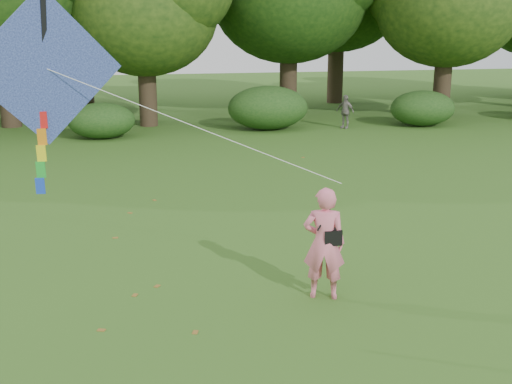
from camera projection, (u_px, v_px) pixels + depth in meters
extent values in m
plane|color=#265114|center=(339.00, 309.00, 10.38)|extent=(100.00, 100.00, 0.00)
imported|color=pink|center=(324.00, 243.00, 10.61)|extent=(0.81, 0.66, 1.91)
imported|color=gray|center=(345.00, 112.00, 28.00)|extent=(0.83, 0.88, 1.46)
cube|color=black|center=(332.00, 237.00, 10.57)|extent=(0.30, 0.20, 0.26)
cylinder|color=black|center=(326.00, 216.00, 10.44)|extent=(0.33, 0.14, 0.47)
cube|color=#223396|center=(45.00, 68.00, 9.64)|extent=(2.27, 0.79, 2.37)
cube|color=black|center=(45.00, 68.00, 9.67)|extent=(0.22, 0.35, 2.16)
cylinder|color=white|center=(198.00, 128.00, 9.99)|extent=(4.52, 0.74, 1.86)
cube|color=red|center=(43.00, 120.00, 9.84)|extent=(0.14, 0.06, 0.26)
cube|color=orange|center=(42.00, 137.00, 9.90)|extent=(0.14, 0.06, 0.26)
cube|color=yellow|center=(41.00, 153.00, 9.96)|extent=(0.14, 0.06, 0.26)
cube|color=green|center=(41.00, 170.00, 10.02)|extent=(0.14, 0.06, 0.26)
cube|color=blue|center=(40.00, 186.00, 10.08)|extent=(0.14, 0.06, 0.26)
cylinder|color=#3A2D1E|center=(8.00, 83.00, 28.10)|extent=(0.88, 0.88, 3.85)
cylinder|color=#3A2D1E|center=(148.00, 90.00, 28.47)|extent=(0.80, 0.80, 3.15)
ellipsoid|color=#1E3F11|center=(144.00, 13.00, 27.62)|extent=(6.40, 6.40, 5.44)
cylinder|color=#3A2D1E|center=(288.00, 78.00, 31.72)|extent=(0.86, 0.86, 3.67)
cylinder|color=#3A2D1E|center=(442.00, 82.00, 30.81)|extent=(0.83, 0.83, 3.43)
ellipsoid|color=#1E3F11|center=(448.00, 5.00, 29.90)|extent=(6.80, 6.80, 5.78)
cylinder|color=#3A2D1E|center=(85.00, 75.00, 34.90)|extent=(0.84, 0.84, 3.50)
ellipsoid|color=#1E3F11|center=(80.00, 4.00, 33.96)|extent=(7.00, 7.00, 5.95)
cylinder|color=#3A2D1E|center=(335.00, 67.00, 36.74)|extent=(0.90, 0.90, 4.02)
ellipsoid|color=#264919|center=(102.00, 121.00, 25.54)|extent=(2.66, 2.09, 1.42)
ellipsoid|color=#264919|center=(268.00, 108.00, 27.67)|extent=(3.50, 2.75, 1.88)
ellipsoid|color=#264919|center=(423.00, 108.00, 28.66)|extent=(2.94, 2.31, 1.58)
cube|color=brown|center=(157.00, 286.00, 11.27)|extent=(0.13, 0.14, 0.01)
cube|color=brown|center=(130.00, 213.00, 15.61)|extent=(0.14, 0.14, 0.01)
cube|color=brown|center=(154.00, 200.00, 16.73)|extent=(0.12, 0.14, 0.01)
cube|color=brown|center=(303.00, 157.00, 22.04)|extent=(0.14, 0.14, 0.01)
cube|color=brown|center=(135.00, 295.00, 10.90)|extent=(0.12, 0.14, 0.01)
cube|color=brown|center=(101.00, 330.00, 9.66)|extent=(0.14, 0.12, 0.01)
cube|color=brown|center=(195.00, 332.00, 9.59)|extent=(0.11, 0.14, 0.01)
cube|color=brown|center=(115.00, 238.00, 13.81)|extent=(0.13, 0.09, 0.01)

